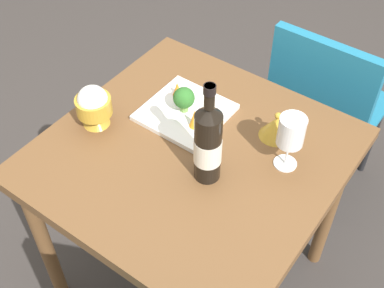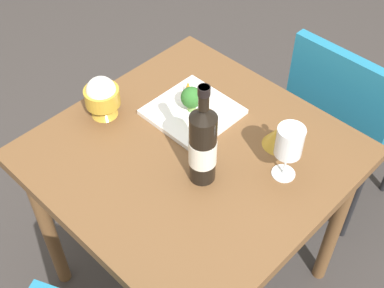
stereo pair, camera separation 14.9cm
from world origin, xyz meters
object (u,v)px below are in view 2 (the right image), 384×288
at_px(chair_by_wall, 342,117).
at_px(rice_bowl, 102,96).
at_px(rice_bowl_lid, 280,135).
at_px(broccoli_floret, 192,98).
at_px(wine_bottle, 203,145).
at_px(serving_plate, 193,112).
at_px(carrot_garnish_right, 188,88).
at_px(carrot_garnish_left, 199,119).
at_px(wine_glass, 289,143).

bearing_deg(chair_by_wall, rice_bowl, -122.01).
distance_m(rice_bowl_lid, broccoli_floret, 0.30).
relative_size(wine_bottle, rice_bowl_lid, 3.28).
relative_size(rice_bowl, broccoli_floret, 1.65).
distance_m(serving_plate, carrot_garnish_right, 0.09).
bearing_deg(carrot_garnish_left, carrot_garnish_right, -33.18).
relative_size(wine_glass, rice_bowl, 1.26).
bearing_deg(chair_by_wall, rice_bowl_lid, -87.67).
bearing_deg(wine_bottle, wine_glass, -133.87).
xyz_separation_m(wine_bottle, rice_bowl, (0.40, 0.03, -0.06)).
xyz_separation_m(chair_by_wall, carrot_garnish_left, (0.20, 0.58, 0.25)).
relative_size(wine_bottle, serving_plate, 1.30).
height_order(carrot_garnish_left, carrot_garnish_right, carrot_garnish_left).
height_order(chair_by_wall, carrot_garnish_right, chair_by_wall).
bearing_deg(wine_bottle, serving_plate, -39.98).
relative_size(chair_by_wall, rice_bowl_lid, 8.50).
bearing_deg(wine_bottle, carrot_garnish_left, -43.42).
bearing_deg(rice_bowl_lid, serving_plate, 16.60).
bearing_deg(carrot_garnish_left, rice_bowl_lid, -150.06).
height_order(rice_bowl_lid, broccoli_floret, broccoli_floret).
xyz_separation_m(chair_by_wall, rice_bowl, (0.46, 0.73, 0.28)).
xyz_separation_m(rice_bowl, broccoli_floret, (-0.20, -0.19, -0.01)).
bearing_deg(chair_by_wall, broccoli_floret, -116.03).
bearing_deg(chair_by_wall, wine_bottle, -94.81).
distance_m(wine_bottle, rice_bowl, 0.40).
height_order(wine_glass, carrot_garnish_right, wine_glass).
distance_m(wine_bottle, carrot_garnish_right, 0.35).
bearing_deg(wine_bottle, carrot_garnish_right, -38.75).
distance_m(chair_by_wall, rice_bowl, 0.91).
height_order(wine_glass, broccoli_floret, wine_glass).
bearing_deg(serving_plate, wine_bottle, 140.02).
height_order(rice_bowl, rice_bowl_lid, rice_bowl).
bearing_deg(rice_bowl_lid, carrot_garnish_left, 29.94).
bearing_deg(rice_bowl, chair_by_wall, -122.31).
distance_m(rice_bowl, carrot_garnish_left, 0.31).
xyz_separation_m(rice_bowl, carrot_garnish_right, (-0.13, -0.24, -0.03)).
bearing_deg(carrot_garnish_right, broccoli_floret, 142.83).
bearing_deg(serving_plate, rice_bowl_lid, -163.40).
bearing_deg(carrot_garnish_left, rice_bowl, 30.41).
distance_m(wine_bottle, carrot_garnish_left, 0.20).
distance_m(wine_glass, rice_bowl_lid, 0.15).
relative_size(chair_by_wall, carrot_garnish_left, 13.43).
bearing_deg(serving_plate, chair_by_wall, -116.11).
relative_size(wine_glass, broccoli_floret, 2.09).
xyz_separation_m(rice_bowl, carrot_garnish_left, (-0.26, -0.16, -0.03)).
distance_m(wine_glass, carrot_garnish_left, 0.31).
bearing_deg(chair_by_wall, wine_glass, -79.40).
height_order(rice_bowl, carrot_garnish_right, rice_bowl).
xyz_separation_m(rice_bowl_lid, serving_plate, (0.28, 0.08, -0.03)).
bearing_deg(rice_bowl, wine_bottle, -175.99).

